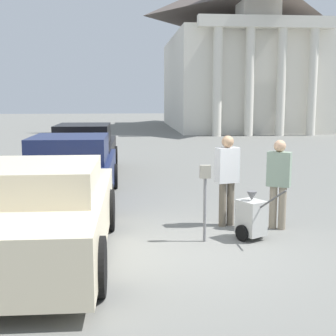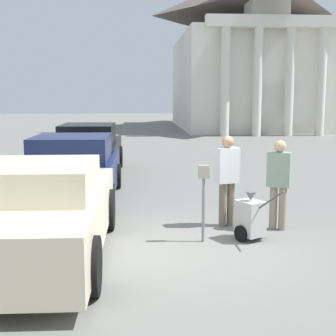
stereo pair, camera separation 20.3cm
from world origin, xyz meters
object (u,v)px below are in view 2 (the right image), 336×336
Objects in this scene: parked_car_black at (89,151)px; person_supervisor at (279,179)px; parked_car_navy at (74,171)px; parking_meter at (204,189)px; church at (246,48)px; parked_car_cream at (39,213)px; equipment_cart at (250,218)px; person_worker at (227,175)px.

parked_car_black is 7.54m from person_supervisor.
parking_meter is at bearing -51.23° from parked_car_navy.
parked_car_black is 24.26m from church.
person_supervisor is at bearing -56.46° from parked_car_black.
parked_car_cream is at bearing -89.16° from parked_car_navy.
parked_car_cream is at bearing -89.16° from parked_car_black.
parked_car_cream is 3.58× the size of parking_meter.
church is (6.49, 28.43, 5.72)m from equipment_cart.
parked_car_black reaches higher than parked_car_cream.
person_worker reaches higher than parked_car_navy.
person_worker reaches higher than parking_meter.
equipment_cart is at bearing 88.27° from person_worker.
equipment_cart is (3.41, 0.68, -0.32)m from parked_car_cream.
person_supervisor is (4.07, -2.68, 0.23)m from parked_car_navy.
parked_car_black is (-0.00, 3.66, 0.03)m from parked_car_navy.
equipment_cart is (-0.66, -0.59, -0.56)m from person_supervisor.
person_worker is at bearing -61.46° from parked_car_black.
parked_car_cream reaches higher than equipment_cart.
church is at bearing 48.73° from equipment_cart.
person_worker is at bearing 10.56° from person_supervisor.
parked_car_navy is 2.82× the size of person_supervisor.
person_supervisor is (4.07, -6.35, 0.20)m from parked_car_black.
person_supervisor is at bearing 13.39° from equipment_cart.
person_supervisor is 1.05m from equipment_cart.
parking_meter is 0.79× the size of person_supervisor.
parked_car_navy is at bearing -4.38° from person_supervisor.
person_supervisor is 0.07× the size of church.
church is (9.90, 29.10, 5.40)m from parked_car_cream.
parking_meter is at bearing 52.44° from person_supervisor.
parked_car_navy reaches higher than parking_meter.
parked_car_cream is at bearing 46.27° from person_supervisor.
church is at bearing -120.54° from person_worker.
parked_car_black is at bearing -114.74° from church.
person_supervisor is at bearing -32.53° from parked_car_navy.
equipment_cart is (0.82, 0.05, -0.53)m from parking_meter.
parked_car_cream is at bearing -166.45° from parking_meter.
parked_car_navy is (-0.00, 3.95, 0.00)m from parked_car_cream.
equipment_cart is 0.04× the size of church.
parking_meter is at bearing -68.81° from parked_car_black.
parked_car_cream is at bearing 9.47° from person_worker.
parked_car_navy is at bearing -111.49° from church.
parked_car_black is 0.22× the size of church.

